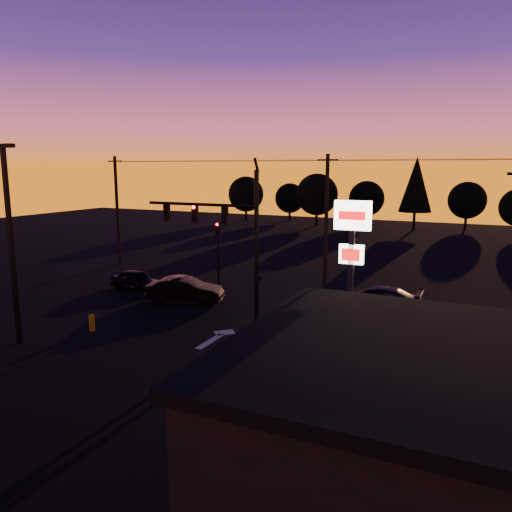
# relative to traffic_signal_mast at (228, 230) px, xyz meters

# --- Properties ---
(ground) EXTENTS (120.00, 120.00, 0.00)m
(ground) POSITION_rel_traffic_signal_mast_xyz_m (0.10, -3.99, -4.94)
(ground) COLOR black
(ground) RESTS_ON ground
(lane_arrow) EXTENTS (1.20, 3.10, 0.01)m
(lane_arrow) POSITION_rel_traffic_signal_mast_xyz_m (0.60, -2.33, -4.93)
(lane_arrow) COLOR beige
(lane_arrow) RESTS_ON ground
(traffic_signal_mast) EXTENTS (6.79, 0.52, 8.58)m
(traffic_signal_mast) POSITION_rel_traffic_signal_mast_xyz_m (0.00, 0.00, 0.00)
(traffic_signal_mast) COLOR black
(traffic_signal_mast) RESTS_ON ground
(secondary_signal) EXTENTS (0.30, 0.31, 4.35)m
(secondary_signal) POSITION_rel_traffic_signal_mast_xyz_m (-4.90, 7.49, -2.07)
(secondary_signal) COLOR black
(secondary_signal) RESTS_ON ground
(parking_lot_light) EXTENTS (1.25, 0.30, 9.14)m
(parking_lot_light) POSITION_rel_traffic_signal_mast_xyz_m (-7.40, -6.99, 0.33)
(parking_lot_light) COLOR black
(parking_lot_light) RESTS_ON ground
(pylon_sign) EXTENTS (1.50, 0.28, 6.80)m
(pylon_sign) POSITION_rel_traffic_signal_mast_xyz_m (7.10, -2.49, -0.02)
(pylon_sign) COLOR black
(pylon_sign) RESTS_ON ground
(utility_pole_0) EXTENTS (1.40, 0.26, 9.00)m
(utility_pole_0) POSITION_rel_traffic_signal_mast_xyz_m (-15.90, 10.01, -0.34)
(utility_pole_0) COLOR black
(utility_pole_0) RESTS_ON ground
(utility_pole_1) EXTENTS (1.40, 0.26, 9.00)m
(utility_pole_1) POSITION_rel_traffic_signal_mast_xyz_m (2.10, 10.01, -0.34)
(utility_pole_1) COLOR black
(utility_pole_1) RESTS_ON ground
(power_wires) EXTENTS (36.00, 1.22, 0.07)m
(power_wires) POSITION_rel_traffic_signal_mast_xyz_m (2.10, 10.01, 3.63)
(power_wires) COLOR black
(power_wires) RESTS_ON ground
(bollard) EXTENTS (0.28, 0.28, 0.84)m
(bollard) POSITION_rel_traffic_signal_mast_xyz_m (-5.57, -4.20, -4.51)
(bollard) COLOR #BB9705
(bollard) RESTS_ON ground
(tree_0) EXTENTS (5.36, 5.36, 6.74)m
(tree_0) POSITION_rel_traffic_signal_mast_xyz_m (-21.90, 46.01, -0.88)
(tree_0) COLOR black
(tree_0) RESTS_ON ground
(tree_1) EXTENTS (4.54, 4.54, 5.71)m
(tree_1) POSITION_rel_traffic_signal_mast_xyz_m (-15.90, 49.01, -1.50)
(tree_1) COLOR black
(tree_1) RESTS_ON ground
(tree_2) EXTENTS (5.77, 5.78, 7.26)m
(tree_2) POSITION_rel_traffic_signal_mast_xyz_m (-9.90, 44.01, -0.57)
(tree_2) COLOR black
(tree_2) RESTS_ON ground
(tree_3) EXTENTS (4.95, 4.95, 6.22)m
(tree_3) POSITION_rel_traffic_signal_mast_xyz_m (-3.90, 48.01, -1.19)
(tree_3) COLOR black
(tree_3) RESTS_ON ground
(tree_4) EXTENTS (4.18, 4.18, 9.50)m
(tree_4) POSITION_rel_traffic_signal_mast_xyz_m (3.10, 45.01, 0.99)
(tree_4) COLOR black
(tree_4) RESTS_ON ground
(tree_5) EXTENTS (4.95, 4.95, 6.22)m
(tree_5) POSITION_rel_traffic_signal_mast_xyz_m (9.10, 50.01, -1.19)
(tree_5) COLOR black
(tree_5) RESTS_ON ground
(car_left) EXTENTS (4.02, 2.01, 1.32)m
(car_left) POSITION_rel_traffic_signal_mast_xyz_m (-9.06, 3.68, -4.28)
(car_left) COLOR black
(car_left) RESTS_ON ground
(car_mid) EXTENTS (4.91, 2.90, 1.53)m
(car_mid) POSITION_rel_traffic_signal_mast_xyz_m (-4.35, 2.41, -4.17)
(car_mid) COLOR black
(car_mid) RESTS_ON ground
(car_right) EXTENTS (5.24, 2.14, 1.52)m
(car_right) POSITION_rel_traffic_signal_mast_xyz_m (6.56, 4.99, -4.18)
(car_right) COLOR black
(car_right) RESTS_ON ground
(suv_parked) EXTENTS (3.98, 6.02, 1.54)m
(suv_parked) POSITION_rel_traffic_signal_mast_xyz_m (10.26, -7.24, -4.17)
(suv_parked) COLOR black
(suv_parked) RESTS_ON ground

